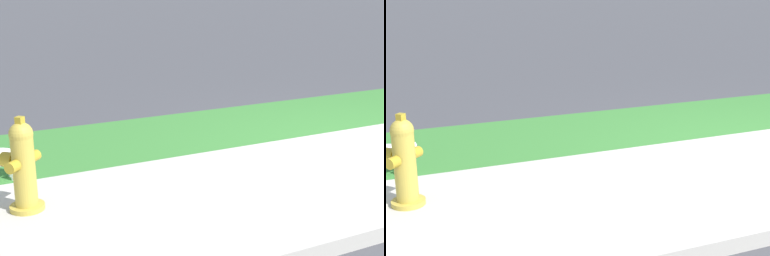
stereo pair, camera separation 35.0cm
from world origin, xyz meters
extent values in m
cube|color=#387A33|center=(0.00, 1.92, 0.00)|extent=(18.00, 1.68, 0.01)
cylinder|color=gold|center=(-3.63, 0.44, 0.03)|extent=(0.27, 0.27, 0.05)
cylinder|color=gold|center=(-3.63, 0.44, 0.34)|extent=(0.18, 0.18, 0.59)
sphere|color=gold|center=(-3.63, 0.44, 0.64)|extent=(0.19, 0.19, 0.19)
cube|color=#B29323|center=(-3.63, 0.44, 0.75)|extent=(0.08, 0.08, 0.06)
cylinder|color=#B29323|center=(-3.73, 0.35, 0.42)|extent=(0.13, 0.13, 0.09)
cylinder|color=#B29323|center=(-3.54, 0.53, 0.42)|extent=(0.13, 0.13, 0.09)
cylinder|color=#B29323|center=(-3.73, 0.54, 0.42)|extent=(0.16, 0.16, 0.12)
sphere|color=white|center=(-3.52, 1.24, 0.25)|extent=(0.14, 0.14, 0.14)
sphere|color=black|center=(-3.46, 1.25, 0.25)|extent=(0.03, 0.03, 0.03)
cone|color=white|center=(-3.52, 1.28, 0.34)|extent=(0.05, 0.05, 0.06)
cone|color=white|center=(-3.51, 1.20, 0.34)|extent=(0.05, 0.05, 0.06)
cylinder|color=white|center=(-3.63, 1.28, 0.07)|extent=(0.05, 0.05, 0.13)
cylinder|color=white|center=(-3.62, 1.19, 0.07)|extent=(0.05, 0.05, 0.13)
camera|label=1|loc=(-4.23, -3.68, 1.80)|focal=50.00mm
camera|label=2|loc=(-3.91, -3.82, 1.80)|focal=50.00mm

